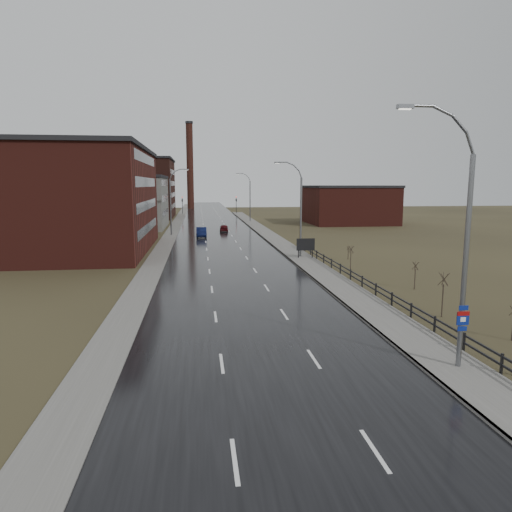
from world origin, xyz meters
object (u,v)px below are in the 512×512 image
object	(u,v)px
streetlight_main	(460,243)
car_near	(201,232)
billboard	(306,245)
car_far	(224,228)

from	to	relation	value
streetlight_main	car_near	bearing A→B (deg)	101.26
billboard	car_near	bearing A→B (deg)	116.16
streetlight_main	billboard	xyz separation A→B (m)	(0.63, 32.62, -4.38)
car_near	car_far	distance (m)	9.61
car_near	car_far	bearing A→B (deg)	63.87
billboard	car_far	world-z (taller)	billboard
car_near	streetlight_main	bearing A→B (deg)	-78.68
billboard	car_far	size ratio (longest dim) A/B	0.64
streetlight_main	car_near	xyz separation A→B (m)	(-11.34, 56.99, -5.26)
streetlight_main	billboard	world-z (taller)	streetlight_main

